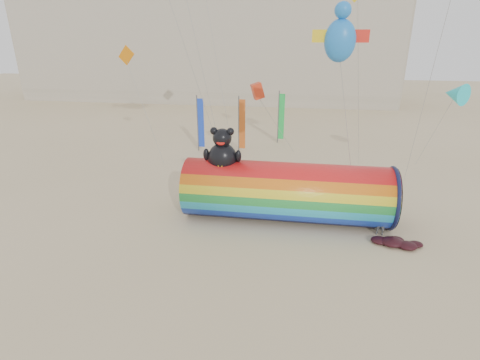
# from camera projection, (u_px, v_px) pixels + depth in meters

# --- Properties ---
(ground) EXTENTS (160.00, 160.00, 0.00)m
(ground) POSITION_uv_depth(u_px,v_px,m) (227.00, 228.00, 21.22)
(ground) COLOR #CCB58C
(ground) RESTS_ON ground
(hotel_building) EXTENTS (60.40, 15.40, 20.60)m
(hotel_building) POSITION_uv_depth(u_px,v_px,m) (207.00, 34.00, 61.53)
(hotel_building) COLOR #B7AD99
(hotel_building) RESTS_ON ground
(windsock_assembly) EXTENTS (11.91, 3.63, 5.49)m
(windsock_assembly) POSITION_uv_depth(u_px,v_px,m) (286.00, 190.00, 21.71)
(windsock_assembly) COLOR red
(windsock_assembly) RESTS_ON ground
(kite_handler) EXTENTS (0.62, 0.43, 1.62)m
(kite_handler) POSITION_uv_depth(u_px,v_px,m) (381.00, 221.00, 20.28)
(kite_handler) COLOR #565A5E
(kite_handler) RESTS_ON ground
(fabric_bundle) EXTENTS (2.62, 1.35, 0.41)m
(fabric_bundle) POSITION_uv_depth(u_px,v_px,m) (396.00, 242.00, 19.45)
(fabric_bundle) COLOR #3E0B13
(fabric_bundle) RESTS_ON ground
(festival_banners) EXTENTS (7.83, 4.15, 5.20)m
(festival_banners) POSITION_uv_depth(u_px,v_px,m) (242.00, 121.00, 35.21)
(festival_banners) COLOR #59595E
(festival_banners) RESTS_ON ground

